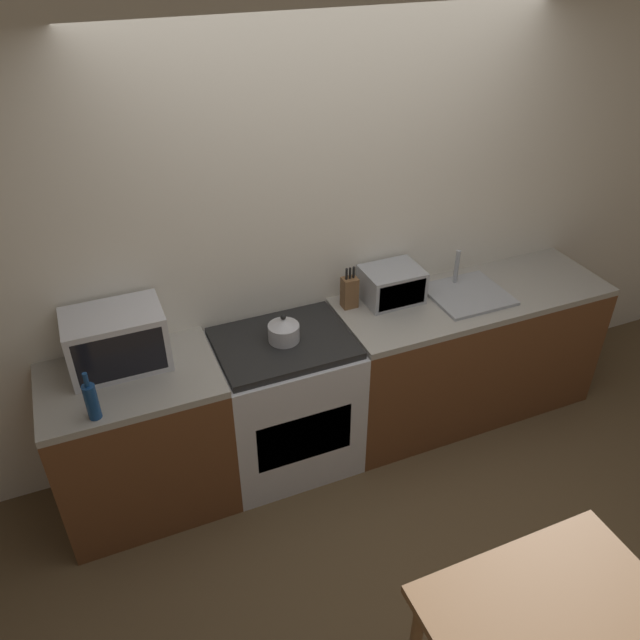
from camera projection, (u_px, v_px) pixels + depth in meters
ground_plane at (402, 524)px, 3.51m from camera, size 16.00×16.00×0.00m
wall_back at (328, 236)px, 3.61m from camera, size 10.00×0.06×2.60m
counter_left_run at (142, 441)px, 3.42m from camera, size 0.91×0.62×0.90m
counter_right_run at (465, 353)px, 4.09m from camera, size 1.73×0.62×0.90m
stove_range at (286, 402)px, 3.69m from camera, size 0.77×0.62×0.90m
kettle at (284, 329)px, 3.40m from camera, size 0.17×0.17×0.17m
microwave at (116, 340)px, 3.17m from camera, size 0.49×0.33×0.32m
bottle at (92, 401)px, 2.87m from camera, size 0.06×0.06×0.26m
knife_block at (349, 292)px, 3.67m from camera, size 0.09×0.07×0.26m
toaster_oven at (392, 285)px, 3.74m from camera, size 0.35×0.27×0.20m
sink_basin at (467, 293)px, 3.82m from camera, size 0.46×0.42×0.24m
dining_table at (542, 623)px, 2.37m from camera, size 0.93×0.57×0.74m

